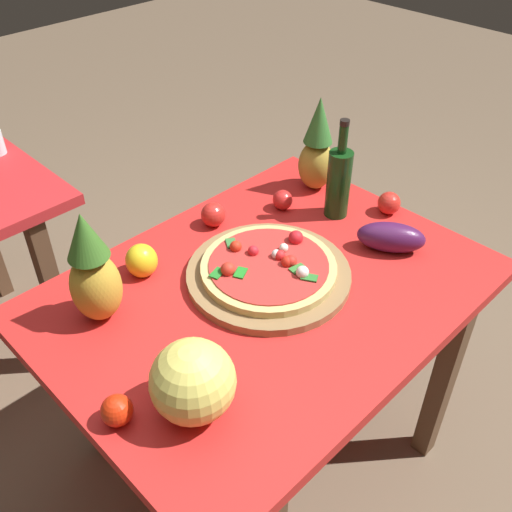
# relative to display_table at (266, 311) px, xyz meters

# --- Properties ---
(ground_plane) EXTENTS (10.00, 10.00, 0.00)m
(ground_plane) POSITION_rel_display_table_xyz_m (0.00, 0.00, -0.67)
(ground_plane) COLOR brown
(display_table) EXTENTS (1.20, 0.90, 0.76)m
(display_table) POSITION_rel_display_table_xyz_m (0.00, 0.00, 0.00)
(display_table) COLOR brown
(display_table) RESTS_ON ground_plane
(pizza_board) EXTENTS (0.46, 0.46, 0.02)m
(pizza_board) POSITION_rel_display_table_xyz_m (0.03, 0.02, 0.11)
(pizza_board) COLOR olive
(pizza_board) RESTS_ON display_table
(pizza) EXTENTS (0.38, 0.38, 0.06)m
(pizza) POSITION_rel_display_table_xyz_m (0.03, 0.02, 0.13)
(pizza) COLOR tan
(pizza) RESTS_ON pizza_board
(wine_bottle) EXTENTS (0.08, 0.08, 0.33)m
(wine_bottle) POSITION_rel_display_table_xyz_m (0.42, 0.09, 0.21)
(wine_bottle) COLOR #123713
(wine_bottle) RESTS_ON display_table
(pineapple_left) EXTENTS (0.13, 0.13, 0.32)m
(pineapple_left) POSITION_rel_display_table_xyz_m (-0.38, 0.22, 0.24)
(pineapple_left) COLOR gold
(pineapple_left) RESTS_ON display_table
(pineapple_right) EXTENTS (0.12, 0.12, 0.33)m
(pineapple_right) POSITION_rel_display_table_xyz_m (0.49, 0.25, 0.24)
(pineapple_right) COLOR #AB8F33
(pineapple_right) RESTS_ON display_table
(melon) EXTENTS (0.19, 0.19, 0.19)m
(melon) POSITION_rel_display_table_xyz_m (-0.40, -0.17, 0.19)
(melon) COLOR #E7D962
(melon) RESTS_ON display_table
(bell_pepper) EXTENTS (0.09, 0.09, 0.10)m
(bell_pepper) POSITION_rel_display_table_xyz_m (-0.21, 0.29, 0.14)
(bell_pepper) COLOR yellow
(bell_pepper) RESTS_ON display_table
(eggplant) EXTENTS (0.19, 0.22, 0.09)m
(eggplant) POSITION_rel_display_table_xyz_m (0.38, -0.14, 0.14)
(eggplant) COLOR #481947
(eggplant) RESTS_ON display_table
(tomato_at_corner) EXTENTS (0.07, 0.07, 0.07)m
(tomato_at_corner) POSITION_rel_display_table_xyz_m (-0.54, -0.08, 0.13)
(tomato_at_corner) COLOR red
(tomato_at_corner) RESTS_ON display_table
(tomato_beside_pepper) EXTENTS (0.07, 0.07, 0.07)m
(tomato_beside_pepper) POSITION_rel_display_table_xyz_m (0.54, -0.02, 0.13)
(tomato_beside_pepper) COLOR red
(tomato_beside_pepper) RESTS_ON display_table
(tomato_near_board) EXTENTS (0.08, 0.08, 0.08)m
(tomato_near_board) POSITION_rel_display_table_xyz_m (0.09, 0.33, 0.13)
(tomato_near_board) COLOR red
(tomato_near_board) RESTS_ON display_table
(tomato_by_bottle) EXTENTS (0.07, 0.07, 0.07)m
(tomato_by_bottle) POSITION_rel_display_table_xyz_m (0.32, 0.24, 0.13)
(tomato_by_bottle) COLOR red
(tomato_by_bottle) RESTS_ON display_table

